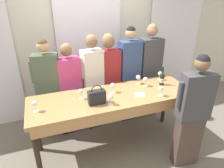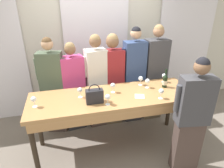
{
  "view_description": "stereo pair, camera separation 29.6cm",
  "coord_description": "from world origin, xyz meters",
  "px_view_note": "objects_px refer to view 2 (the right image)",
  "views": [
    {
      "loc": [
        -0.93,
        -2.44,
        2.36
      ],
      "look_at": [
        0.0,
        0.08,
        1.11
      ],
      "focal_mm": 32.0,
      "sensor_mm": 36.0,
      "label": 1
    },
    {
      "loc": [
        -0.65,
        -2.53,
        2.36
      ],
      "look_at": [
        0.0,
        0.08,
        1.11
      ],
      "focal_mm": 32.0,
      "sensor_mm": 36.0,
      "label": 2
    }
  ],
  "objects_px": {
    "wine_glass_center_left": "(113,86)",
    "host_pouring": "(192,118)",
    "wine_bottle": "(165,81)",
    "wine_glass_front_left": "(147,81)",
    "wine_glass_center_right": "(161,91)",
    "guest_cream_sweater": "(97,82)",
    "wine_glass_back_left": "(108,97)",
    "wine_glass_back_mid": "(164,76)",
    "guest_pink_top": "(73,87)",
    "wine_glass_center_mid": "(34,99)",
    "guest_striped_shirt": "(112,79)",
    "handbag": "(95,96)",
    "guest_olive_jacket": "(53,87)",
    "wine_glass_front_right": "(141,79)",
    "wine_glass_front_mid": "(80,90)",
    "tasting_bar": "(114,102)",
    "guest_navy_coat": "(134,76)"
  },
  "relations": [
    {
      "from": "guest_navy_coat",
      "to": "wine_glass_center_right",
      "type": "bearing_deg",
      "value": -85.56
    },
    {
      "from": "guest_pink_top",
      "to": "guest_striped_shirt",
      "type": "height_order",
      "value": "guest_striped_shirt"
    },
    {
      "from": "wine_glass_front_right",
      "to": "wine_glass_center_mid",
      "type": "bearing_deg",
      "value": -169.36
    },
    {
      "from": "handbag",
      "to": "wine_glass_back_left",
      "type": "xyz_separation_m",
      "value": [
        0.16,
        -0.09,
        0.01
      ]
    },
    {
      "from": "wine_glass_front_left",
      "to": "wine_glass_center_mid",
      "type": "xyz_separation_m",
      "value": [
        -1.68,
        -0.18,
        0.0
      ]
    },
    {
      "from": "handbag",
      "to": "host_pouring",
      "type": "relative_size",
      "value": 0.17
    },
    {
      "from": "wine_glass_front_right",
      "to": "host_pouring",
      "type": "relative_size",
      "value": 0.09
    },
    {
      "from": "wine_glass_front_left",
      "to": "guest_pink_top",
      "type": "height_order",
      "value": "guest_pink_top"
    },
    {
      "from": "handbag",
      "to": "guest_navy_coat",
      "type": "height_order",
      "value": "guest_navy_coat"
    },
    {
      "from": "wine_bottle",
      "to": "wine_glass_front_mid",
      "type": "xyz_separation_m",
      "value": [
        -1.35,
        -0.02,
        0.0
      ]
    },
    {
      "from": "guest_cream_sweater",
      "to": "tasting_bar",
      "type": "bearing_deg",
      "value": -79.24
    },
    {
      "from": "tasting_bar",
      "to": "wine_glass_back_mid",
      "type": "distance_m",
      "value": 1.01
    },
    {
      "from": "wine_glass_back_left",
      "to": "host_pouring",
      "type": "bearing_deg",
      "value": -23.86
    },
    {
      "from": "wine_glass_front_right",
      "to": "wine_glass_center_left",
      "type": "height_order",
      "value": "same"
    },
    {
      "from": "wine_glass_front_mid",
      "to": "guest_navy_coat",
      "type": "distance_m",
      "value": 1.22
    },
    {
      "from": "guest_olive_jacket",
      "to": "guest_pink_top",
      "type": "bearing_deg",
      "value": 0.0
    },
    {
      "from": "wine_glass_center_left",
      "to": "host_pouring",
      "type": "distance_m",
      "value": 1.18
    },
    {
      "from": "guest_pink_top",
      "to": "wine_bottle",
      "type": "bearing_deg",
      "value": -23.11
    },
    {
      "from": "wine_glass_back_mid",
      "to": "guest_pink_top",
      "type": "xyz_separation_m",
      "value": [
        -1.49,
        0.43,
        -0.24
      ]
    },
    {
      "from": "wine_glass_front_mid",
      "to": "guest_cream_sweater",
      "type": "xyz_separation_m",
      "value": [
        0.34,
        0.62,
        -0.17
      ]
    },
    {
      "from": "wine_glass_center_mid",
      "to": "guest_striped_shirt",
      "type": "relative_size",
      "value": 0.09
    },
    {
      "from": "guest_cream_sweater",
      "to": "wine_glass_back_left",
      "type": "bearing_deg",
      "value": -90.18
    },
    {
      "from": "handbag",
      "to": "wine_glass_center_mid",
      "type": "distance_m",
      "value": 0.8
    },
    {
      "from": "wine_glass_back_left",
      "to": "wine_glass_center_left",
      "type": "bearing_deg",
      "value": 64.88
    },
    {
      "from": "handbag",
      "to": "host_pouring",
      "type": "xyz_separation_m",
      "value": [
        1.18,
        -0.54,
        -0.2
      ]
    },
    {
      "from": "wine_glass_front_mid",
      "to": "host_pouring",
      "type": "distance_m",
      "value": 1.56
    },
    {
      "from": "wine_glass_front_right",
      "to": "wine_glass_center_right",
      "type": "xyz_separation_m",
      "value": [
        0.12,
        -0.5,
        0.0
      ]
    },
    {
      "from": "tasting_bar",
      "to": "guest_cream_sweater",
      "type": "height_order",
      "value": "guest_cream_sweater"
    },
    {
      "from": "wine_glass_center_right",
      "to": "guest_cream_sweater",
      "type": "height_order",
      "value": "guest_cream_sweater"
    },
    {
      "from": "tasting_bar",
      "to": "wine_glass_center_right",
      "type": "relative_size",
      "value": 15.93
    },
    {
      "from": "wine_glass_front_left",
      "to": "guest_cream_sweater",
      "type": "relative_size",
      "value": 0.09
    },
    {
      "from": "guest_pink_top",
      "to": "tasting_bar",
      "type": "bearing_deg",
      "value": -52.18
    },
    {
      "from": "guest_striped_shirt",
      "to": "wine_glass_center_mid",
      "type": "bearing_deg",
      "value": -149.3
    },
    {
      "from": "guest_striped_shirt",
      "to": "guest_navy_coat",
      "type": "bearing_deg",
      "value": 0.0
    },
    {
      "from": "wine_bottle",
      "to": "wine_glass_front_left",
      "type": "height_order",
      "value": "wine_bottle"
    },
    {
      "from": "tasting_bar",
      "to": "wine_glass_center_right",
      "type": "height_order",
      "value": "wine_glass_center_right"
    },
    {
      "from": "guest_striped_shirt",
      "to": "host_pouring",
      "type": "height_order",
      "value": "guest_striped_shirt"
    },
    {
      "from": "wine_bottle",
      "to": "wine_glass_center_right",
      "type": "distance_m",
      "value": 0.4
    },
    {
      "from": "wine_glass_back_left",
      "to": "guest_olive_jacket",
      "type": "distance_m",
      "value": 1.2
    },
    {
      "from": "host_pouring",
      "to": "wine_glass_center_mid",
      "type": "bearing_deg",
      "value": 162.48
    },
    {
      "from": "guest_cream_sweater",
      "to": "host_pouring",
      "type": "xyz_separation_m",
      "value": [
        1.01,
        -1.37,
        -0.03
      ]
    },
    {
      "from": "wine_glass_front_right",
      "to": "guest_striped_shirt",
      "type": "relative_size",
      "value": 0.09
    },
    {
      "from": "guest_olive_jacket",
      "to": "wine_glass_back_mid",
      "type": "bearing_deg",
      "value": -13.06
    },
    {
      "from": "wine_glass_front_mid",
      "to": "wine_glass_back_left",
      "type": "xyz_separation_m",
      "value": [
        0.34,
        -0.3,
        0.0
      ]
    },
    {
      "from": "wine_glass_center_mid",
      "to": "guest_striped_shirt",
      "type": "bearing_deg",
      "value": 30.7
    },
    {
      "from": "wine_glass_front_right",
      "to": "wine_glass_back_mid",
      "type": "bearing_deg",
      "value": 1.94
    },
    {
      "from": "wine_bottle",
      "to": "wine_glass_front_mid",
      "type": "height_order",
      "value": "wine_bottle"
    },
    {
      "from": "host_pouring",
      "to": "guest_pink_top",
      "type": "bearing_deg",
      "value": 136.2
    },
    {
      "from": "wine_bottle",
      "to": "guest_striped_shirt",
      "type": "xyz_separation_m",
      "value": [
        -0.71,
        0.6,
        -0.15
      ]
    },
    {
      "from": "guest_pink_top",
      "to": "guest_navy_coat",
      "type": "xyz_separation_m",
      "value": [
        1.11,
        -0.0,
        0.11
      ]
    }
  ]
}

